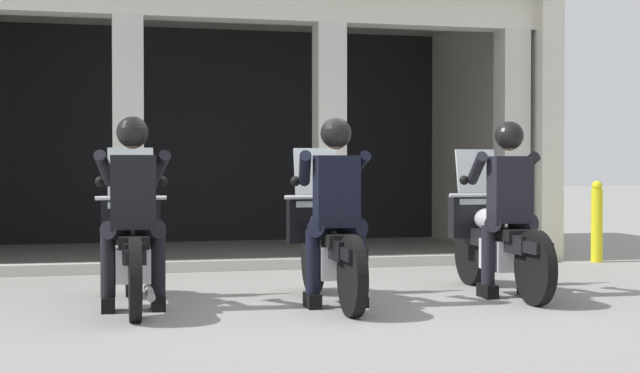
# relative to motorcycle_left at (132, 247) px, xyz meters

# --- Properties ---
(ground_plane) EXTENTS (80.00, 80.00, 0.00)m
(ground_plane) POSITION_rel_motorcycle_left_xyz_m (1.66, 2.92, -0.50)
(ground_plane) COLOR gray
(station_building) EXTENTS (8.31, 4.28, 3.51)m
(station_building) POSITION_rel_motorcycle_left_xyz_m (1.23, 5.06, 1.66)
(station_building) COLOR black
(station_building) RESTS_ON ground
(kerb_strip) EXTENTS (7.81, 0.24, 0.12)m
(kerb_strip) POSITION_rel_motorcycle_left_xyz_m (1.23, 2.44, -0.44)
(kerb_strip) COLOR #B7B5AD
(kerb_strip) RESTS_ON ground
(motorcycle_left) EXTENTS (0.62, 2.04, 1.35)m
(motorcycle_left) POSITION_rel_motorcycle_left_xyz_m (0.00, 0.00, 0.00)
(motorcycle_left) COLOR black
(motorcycle_left) RESTS_ON ground
(police_officer_left) EXTENTS (0.63, 0.61, 1.58)m
(police_officer_left) POSITION_rel_motorcycle_left_xyz_m (-0.00, -0.28, 0.44)
(police_officer_left) COLOR black
(police_officer_left) RESTS_ON ground
(motorcycle_center) EXTENTS (0.62, 2.04, 1.35)m
(motorcycle_center) POSITION_rel_motorcycle_left_xyz_m (1.66, -0.17, 0.00)
(motorcycle_center) COLOR black
(motorcycle_center) RESTS_ON ground
(police_officer_center) EXTENTS (0.63, 0.61, 1.58)m
(police_officer_center) POSITION_rel_motorcycle_left_xyz_m (1.66, -0.45, 0.44)
(police_officer_center) COLOR black
(police_officer_center) RESTS_ON ground
(motorcycle_right) EXTENTS (0.62, 2.04, 1.35)m
(motorcycle_right) POSITION_rel_motorcycle_left_xyz_m (3.32, 0.04, 0.00)
(motorcycle_right) COLOR black
(motorcycle_right) RESTS_ON ground
(police_officer_right) EXTENTS (0.63, 0.61, 1.58)m
(police_officer_right) POSITION_rel_motorcycle_left_xyz_m (3.32, -0.24, 0.44)
(police_officer_right) COLOR black
(police_officer_right) RESTS_ON ground
(bollard_kerbside) EXTENTS (0.14, 0.14, 1.01)m
(bollard_kerbside) POSITION_rel_motorcycle_left_xyz_m (5.66, 2.27, -0.00)
(bollard_kerbside) COLOR yellow
(bollard_kerbside) RESTS_ON ground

